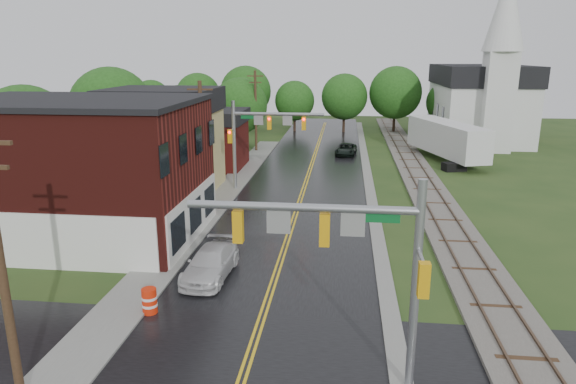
% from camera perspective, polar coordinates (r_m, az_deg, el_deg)
% --- Properties ---
extents(main_road, '(10.00, 90.00, 0.02)m').
position_cam_1_polar(main_road, '(44.54, 2.01, 1.10)').
color(main_road, black).
rests_on(main_road, ground).
extents(cross_road, '(60.00, 9.00, 0.02)m').
position_cam_1_polar(cross_road, '(18.83, -5.07, -19.88)').
color(cross_road, black).
rests_on(cross_road, ground).
extents(curb_right, '(0.80, 70.00, 0.12)m').
position_cam_1_polar(curb_right, '(49.33, 8.74, 2.32)').
color(curb_right, gray).
rests_on(curb_right, ground).
extents(sidewalk_left, '(2.40, 50.00, 0.12)m').
position_cam_1_polar(sidewalk_left, '(40.70, -7.28, -0.36)').
color(sidewalk_left, gray).
rests_on(sidewalk_left, ground).
extents(brick_building, '(14.30, 10.30, 8.30)m').
position_cam_1_polar(brick_building, '(32.88, -22.39, 2.33)').
color(brick_building, '#4C1410').
rests_on(brick_building, ground).
extents(yellow_house, '(8.00, 7.00, 6.40)m').
position_cam_1_polar(yellow_house, '(42.30, -13.46, 4.38)').
color(yellow_house, tan).
rests_on(yellow_house, ground).
extents(darkred_building, '(7.00, 6.00, 4.40)m').
position_cam_1_polar(darkred_building, '(50.62, -8.92, 5.18)').
color(darkred_building, '#3F0F0C').
rests_on(darkred_building, ground).
extents(church, '(10.40, 18.40, 20.00)m').
position_cam_1_polar(church, '(69.07, 20.75, 10.06)').
color(church, silver).
rests_on(church, ground).
extents(railroad, '(3.20, 80.00, 0.30)m').
position_cam_1_polar(railroad, '(49.72, 14.05, 2.26)').
color(railroad, '#59544C').
rests_on(railroad, ground).
extents(traffic_signal_near, '(7.34, 0.30, 7.20)m').
position_cam_1_polar(traffic_signal_near, '(16.17, 6.74, -6.07)').
color(traffic_signal_near, gray).
rests_on(traffic_signal_near, ground).
extents(traffic_signal_far, '(7.34, 0.43, 7.20)m').
position_cam_1_polar(traffic_signal_far, '(41.06, -3.12, 6.97)').
color(traffic_signal_far, gray).
rests_on(traffic_signal_far, ground).
extents(utility_pole_a, '(1.80, 0.28, 9.00)m').
position_cam_1_polar(utility_pole_a, '(17.59, -29.30, -7.08)').
color(utility_pole_a, '#382616').
rests_on(utility_pole_a, ground).
extents(utility_pole_b, '(1.80, 0.28, 9.00)m').
position_cam_1_polar(utility_pole_b, '(37.01, -9.51, 5.48)').
color(utility_pole_b, '#382616').
rests_on(utility_pole_b, ground).
extents(utility_pole_c, '(1.80, 0.28, 9.00)m').
position_cam_1_polar(utility_pole_c, '(58.29, -3.62, 9.12)').
color(utility_pole_c, '#382616').
rests_on(utility_pole_c, ground).
extents(tree_left_a, '(6.80, 6.80, 8.67)m').
position_cam_1_polar(tree_left_a, '(42.32, -26.93, 5.79)').
color(tree_left_a, black).
rests_on(tree_left_a, ground).
extents(tree_left_b, '(7.60, 7.60, 9.69)m').
position_cam_1_polar(tree_left_b, '(49.96, -18.85, 8.51)').
color(tree_left_b, black).
rests_on(tree_left_b, ground).
extents(tree_left_c, '(6.00, 6.00, 7.65)m').
position_cam_1_polar(tree_left_c, '(56.04, -11.54, 8.40)').
color(tree_left_c, black).
rests_on(tree_left_c, ground).
extents(tree_left_e, '(6.40, 6.40, 8.16)m').
position_cam_1_polar(tree_left_e, '(60.52, -5.24, 9.40)').
color(tree_left_e, black).
rests_on(tree_left_e, ground).
extents(suv_dark, '(2.52, 4.66, 1.24)m').
position_cam_1_polar(suv_dark, '(56.79, 6.46, 4.72)').
color(suv_dark, black).
rests_on(suv_dark, ground).
extents(pickup_white, '(2.28, 5.02, 1.43)m').
position_cam_1_polar(pickup_white, '(26.01, -8.60, -7.84)').
color(pickup_white, silver).
rests_on(pickup_white, ground).
extents(semi_trailer, '(6.49, 13.09, 4.01)m').
position_cam_1_polar(semi_trailer, '(55.48, 17.20, 5.73)').
color(semi_trailer, black).
rests_on(semi_trailer, ground).
extents(construction_barrel, '(0.79, 0.79, 1.13)m').
position_cam_1_polar(construction_barrel, '(23.17, -15.14, -11.62)').
color(construction_barrel, red).
rests_on(construction_barrel, ground).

